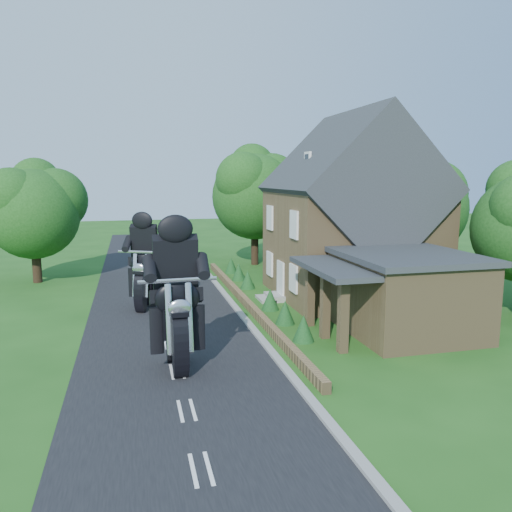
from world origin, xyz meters
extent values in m
plane|color=#1B4A14|center=(0.00, 0.00, 0.00)|extent=(120.00, 120.00, 0.00)
cube|color=black|center=(0.00, 0.00, 0.01)|extent=(7.00, 80.00, 0.02)
cube|color=gray|center=(3.65, 0.00, 0.06)|extent=(0.30, 80.00, 0.12)
cube|color=olive|center=(4.30, 5.00, 0.20)|extent=(0.30, 22.00, 0.40)
cube|color=olive|center=(10.50, 6.00, 3.00)|extent=(8.00, 8.00, 6.00)
cube|color=#272B2E|center=(10.50, 6.00, 6.00)|extent=(8.48, 8.64, 8.48)
cube|color=olive|center=(12.50, 6.00, 9.20)|extent=(0.60, 0.90, 1.60)
cube|color=white|center=(7.90, 6.00, 7.50)|extent=(0.12, 0.80, 0.90)
cube|color=black|center=(7.84, 6.00, 7.50)|extent=(0.04, 0.55, 0.65)
cube|color=white|center=(6.44, 6.00, 1.05)|extent=(0.10, 1.10, 2.10)
cube|color=gray|center=(6.10, 6.00, 0.15)|extent=(0.80, 1.60, 0.30)
cube|color=gray|center=(5.60, 6.00, 0.07)|extent=(0.80, 1.60, 0.15)
cube|color=white|center=(6.44, 3.80, 1.60)|extent=(0.10, 1.10, 1.40)
cube|color=black|center=(6.42, 3.80, 1.60)|extent=(0.04, 0.92, 1.22)
cube|color=white|center=(6.44, 8.20, 1.60)|extent=(0.10, 1.10, 1.40)
cube|color=black|center=(6.42, 8.20, 1.60)|extent=(0.04, 0.92, 1.22)
cube|color=white|center=(6.44, 3.80, 4.30)|extent=(0.10, 1.10, 1.40)
cube|color=black|center=(6.42, 3.80, 4.30)|extent=(0.04, 0.92, 1.22)
cube|color=white|center=(6.44, 8.20, 4.30)|extent=(0.10, 1.10, 1.40)
cube|color=black|center=(6.42, 8.20, 4.30)|extent=(0.04, 0.92, 1.22)
cube|color=olive|center=(10.00, -0.80, 1.60)|extent=(5.00, 5.60, 3.20)
cube|color=#272B2E|center=(10.00, -0.80, 3.32)|extent=(5.30, 5.94, 0.24)
cube|color=#272B2E|center=(6.90, -0.80, 2.95)|extent=(2.60, 5.32, 0.22)
cube|color=olive|center=(6.30, -2.60, 1.40)|extent=(0.35, 0.35, 2.80)
cube|color=olive|center=(6.30, -0.80, 1.40)|extent=(0.35, 0.35, 2.80)
cube|color=olive|center=(6.30, 1.00, 1.40)|extent=(0.35, 0.35, 2.80)
cylinder|color=black|center=(16.50, 8.50, 1.50)|extent=(0.56, 0.56, 3.00)
sphere|color=#164213|center=(16.50, 8.50, 4.65)|extent=(6.00, 6.00, 6.00)
sphere|color=#164213|center=(17.85, 9.10, 5.55)|extent=(4.32, 4.32, 4.32)
sphere|color=#164213|center=(15.45, 7.60, 5.85)|extent=(3.72, 3.72, 3.72)
sphere|color=#164213|center=(16.60, 9.70, 6.75)|extent=(3.30, 3.30, 3.30)
cylinder|color=black|center=(14.00, 16.00, 1.80)|extent=(0.56, 0.56, 3.60)
sphere|color=#164213|center=(14.00, 16.00, 5.58)|extent=(7.20, 7.20, 7.20)
sphere|color=#164213|center=(15.62, 16.72, 6.66)|extent=(5.18, 5.18, 5.18)
sphere|color=#164213|center=(12.74, 14.92, 7.02)|extent=(4.46, 4.46, 4.46)
sphere|color=#164213|center=(14.10, 17.44, 8.10)|extent=(3.96, 3.96, 3.96)
cylinder|color=black|center=(8.00, 17.00, 1.70)|extent=(0.56, 0.56, 3.40)
sphere|color=#164213|center=(8.00, 17.00, 5.16)|extent=(6.40, 6.40, 6.40)
sphere|color=#164213|center=(9.44, 17.64, 6.12)|extent=(4.61, 4.61, 4.61)
sphere|color=#164213|center=(6.88, 16.04, 6.44)|extent=(3.97, 3.97, 3.97)
sphere|color=#164213|center=(8.10, 18.28, 7.40)|extent=(3.52, 3.52, 3.52)
cylinder|color=black|center=(-7.00, 14.00, 1.40)|extent=(0.56, 0.56, 2.80)
sphere|color=#164213|center=(-7.00, 14.00, 4.34)|extent=(5.60, 5.60, 5.60)
sphere|color=#164213|center=(-5.74, 14.56, 5.18)|extent=(4.03, 4.03, 4.03)
sphere|color=#164213|center=(-7.98, 13.16, 5.46)|extent=(3.47, 3.47, 3.47)
sphere|color=#164213|center=(-6.90, 15.12, 6.30)|extent=(3.08, 3.08, 3.08)
cone|color=#133C18|center=(5.30, -1.00, 0.55)|extent=(0.90, 0.90, 1.10)
cone|color=#133C18|center=(5.30, 1.50, 0.55)|extent=(0.90, 0.90, 1.10)
cone|color=#133C18|center=(5.30, 4.00, 0.55)|extent=(0.90, 0.90, 1.10)
cone|color=#133C18|center=(5.30, 9.00, 0.55)|extent=(0.90, 0.90, 1.10)
cone|color=#133C18|center=(5.30, 11.50, 0.55)|extent=(0.90, 0.90, 1.10)
cone|color=#133C18|center=(5.30, 14.00, 0.55)|extent=(0.90, 0.90, 1.10)
camera|label=1|loc=(-1.34, -19.48, 6.63)|focal=35.00mm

